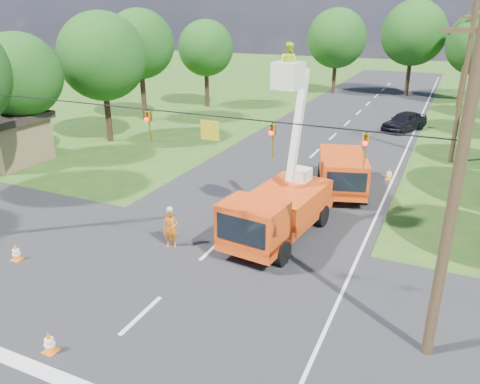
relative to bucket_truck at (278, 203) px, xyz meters
The scene contains 26 objects.
ground 13.30m from the bucket_truck, 99.07° to the left, with size 140.00×140.00×0.00m, color #235419.
road_main 13.30m from the bucket_truck, 99.07° to the left, with size 12.00×100.00×0.06m, color black.
road_cross 5.65m from the bucket_truck, 112.68° to the right, with size 56.00×10.00×0.07m, color black.
stop_bar 10.52m from the bucket_truck, 101.55° to the right, with size 9.00×0.45×0.02m, color silver.
edge_line 13.60m from the bucket_truck, 74.87° to the left, with size 0.12×90.00×0.02m, color silver.
bucket_truck is the anchor object (origin of this frame).
second_truck 6.89m from the bucket_truck, 80.06° to the left, with size 3.81×6.36×2.24m.
ground_worker 4.59m from the bucket_truck, 145.97° to the right, with size 0.61×0.40×1.68m, color orange.
distant_car 22.63m from the bucket_truck, 83.24° to the left, with size 1.85×4.59×1.56m, color black.
traffic_cone_0 10.16m from the bucket_truck, 109.95° to the right, with size 0.38×0.38×0.71m.
traffic_cone_2 1.77m from the bucket_truck, 167.00° to the left, with size 0.38×0.38×0.71m.
traffic_cone_3 5.31m from the bucket_truck, 78.00° to the left, with size 0.38×0.38×0.71m.
traffic_cone_4 10.63m from the bucket_truck, 145.23° to the right, with size 0.38×0.38×0.71m.
traffic_cone_7 10.36m from the bucket_truck, 71.31° to the left, with size 0.38×0.38×0.71m.
pole_right_near 8.81m from the bucket_truck, 37.77° to the right, with size 1.80×0.30×10.00m.
pole_right_mid 16.69m from the bucket_truck, 66.86° to the left, with size 1.80×0.30×10.00m.
pole_right_far 35.77m from the bucket_truck, 79.61° to the left, with size 1.80×0.30×10.00m.
signal_span 6.51m from the bucket_truck, 88.32° to the right, with size 18.00×0.29×1.07m.
shed 20.31m from the bucket_truck, behind, with size 5.50×4.50×3.15m.
tree_left_c 19.38m from the bucket_truck, 167.78° to the left, with size 5.20×5.20×8.06m.
tree_left_d 20.29m from the bucket_truck, 149.59° to the left, with size 6.20×6.20×9.24m.
tree_left_e 25.87m from the bucket_truck, 137.96° to the left, with size 5.80×5.80×9.41m.
tree_left_f 30.45m from the bucket_truck, 124.00° to the left, with size 5.40×5.40×8.40m.
tree_far_a 38.94m from the bucket_truck, 100.55° to the left, with size 6.60×6.60×9.50m.
tree_far_b 40.36m from the bucket_truck, 88.68° to the left, with size 7.00×7.00×10.32m.
tree_far_c 38.01m from the bucket_truck, 78.67° to the left, with size 6.20×6.20×9.18m.
Camera 1 is at (8.13, -10.11, 9.23)m, focal length 35.00 mm.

